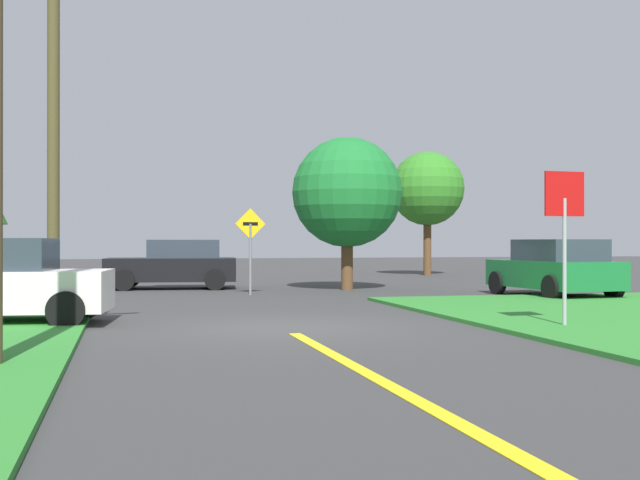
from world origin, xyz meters
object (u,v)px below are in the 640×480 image
stop_sign (564,217)px  pine_tree_center (347,193)px  parked_car_near_building (0,282)px  utility_pole_mid (53,114)px  direction_sign (250,241)px  oak_tree_left (427,189)px  car_on_crossroad (555,268)px  car_approaching_junction (175,264)px

stop_sign → pine_tree_center: bearing=-90.3°
parked_car_near_building → pine_tree_center: pine_tree_center is taller
parked_car_near_building → utility_pole_mid: (0.57, 4.22, 3.81)m
direction_sign → oak_tree_left: size_ratio=0.44×
car_on_crossroad → direction_sign: size_ratio=1.65×
stop_sign → car_on_crossroad: bearing=-122.7°
car_approaching_junction → parked_car_near_building: size_ratio=1.09×
pine_tree_center → car_on_crossroad: bearing=-42.8°
stop_sign → car_on_crossroad: size_ratio=0.67×
stop_sign → car_on_crossroad: (4.19, 7.45, -1.18)m
stop_sign → oak_tree_left: 22.69m
utility_pole_mid → oak_tree_left: size_ratio=1.56×
stop_sign → car_approaching_junction: size_ratio=0.64×
stop_sign → utility_pole_mid: bearing=-41.7°
car_approaching_junction → stop_sign: bearing=119.6°
utility_pole_mid → car_approaching_junction: bearing=63.6°
direction_sign → pine_tree_center: 4.10m
car_approaching_junction → utility_pole_mid: (-3.25, -6.54, 3.81)m
car_approaching_junction → direction_sign: 4.18m
stop_sign → pine_tree_center: 11.99m
car_approaching_junction → oak_tree_left: bearing=-140.6°
parked_car_near_building → pine_tree_center: bearing=50.9°
parked_car_near_building → car_on_crossroad: (14.01, 4.34, 0.00)m
parked_car_near_building → car_on_crossroad: same height
oak_tree_left → pine_tree_center: (-6.67, -9.86, -0.87)m
direction_sign → pine_tree_center: size_ratio=0.51×
stop_sign → direction_sign: stop_sign is taller
parked_car_near_building → direction_sign: size_ratio=1.59×
car_approaching_junction → direction_sign: (1.96, -3.61, 0.77)m
car_on_crossroad → utility_pole_mid: 13.97m
car_approaching_junction → pine_tree_center: (5.37, -1.96, 2.34)m
car_on_crossroad → utility_pole_mid: size_ratio=0.47×
car_on_crossroad → direction_sign: direction_sign is taller
stop_sign → parked_car_near_building: size_ratio=0.70×
stop_sign → pine_tree_center: size_ratio=0.57×
car_approaching_junction → direction_sign: direction_sign is taller
car_approaching_junction → oak_tree_left: oak_tree_left is taller
utility_pole_mid → car_on_crossroad: bearing=0.5°
pine_tree_center → car_approaching_junction: bearing=160.0°
parked_car_near_building → car_on_crossroad: 14.67m
car_on_crossroad → oak_tree_left: (1.85, 14.33, 3.20)m
parked_car_near_building → utility_pole_mid: bearing=89.4°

